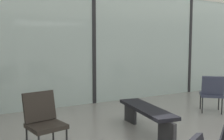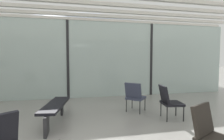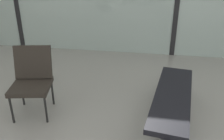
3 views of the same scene
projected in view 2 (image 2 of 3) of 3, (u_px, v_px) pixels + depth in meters
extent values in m
cube|color=#A3B7B2|center=(68.00, 60.00, 6.56)|extent=(14.00, 0.08, 3.07)
cube|color=black|center=(68.00, 60.00, 6.56)|extent=(0.10, 0.12, 3.07)
cube|color=black|center=(151.00, 60.00, 7.28)|extent=(0.10, 0.12, 3.07)
cube|color=beige|center=(63.00, 1.00, 4.53)|extent=(13.72, 0.12, 0.10)
cube|color=beige|center=(65.00, 8.00, 5.17)|extent=(13.72, 0.12, 0.10)
cube|color=beige|center=(66.00, 14.00, 5.82)|extent=(13.72, 0.12, 0.10)
cube|color=beige|center=(67.00, 19.00, 6.46)|extent=(13.72, 0.12, 0.10)
ellipsoid|color=#B2BCD6|center=(89.00, 49.00, 10.72)|extent=(13.10, 4.42, 4.42)
sphere|color=black|center=(16.00, 38.00, 7.97)|extent=(0.28, 0.28, 0.28)
sphere|color=black|center=(36.00, 39.00, 8.16)|extent=(0.28, 0.28, 0.28)
sphere|color=black|center=(55.00, 39.00, 8.34)|extent=(0.28, 0.28, 0.28)
sphere|color=black|center=(74.00, 40.00, 8.52)|extent=(0.28, 0.28, 0.28)
sphere|color=black|center=(92.00, 40.00, 8.71)|extent=(0.28, 0.28, 0.28)
sphere|color=black|center=(109.00, 41.00, 8.89)|extent=(0.28, 0.28, 0.28)
sphere|color=black|center=(125.00, 41.00, 9.08)|extent=(0.28, 0.28, 0.28)
cube|color=black|center=(172.00, 103.00, 4.31)|extent=(0.54, 0.54, 0.06)
cube|color=black|center=(164.00, 94.00, 4.28)|extent=(0.20, 0.49, 0.44)
cylinder|color=black|center=(184.00, 114.00, 4.13)|extent=(0.03, 0.03, 0.37)
cylinder|color=black|center=(176.00, 109.00, 4.55)|extent=(0.03, 0.03, 0.37)
cylinder|color=black|center=(167.00, 114.00, 4.10)|extent=(0.03, 0.03, 0.37)
cylinder|color=black|center=(161.00, 109.00, 4.52)|extent=(0.03, 0.03, 0.37)
cube|color=#28231E|center=(203.00, 119.00, 2.47)|extent=(0.49, 0.33, 0.44)
cube|color=#33384C|center=(136.00, 98.00, 4.94)|extent=(0.68, 0.68, 0.06)
cube|color=#33384C|center=(133.00, 91.00, 4.74)|extent=(0.45, 0.43, 0.44)
cylinder|color=black|center=(145.00, 104.00, 5.03)|extent=(0.03, 0.03, 0.37)
cylinder|color=black|center=(132.00, 102.00, 5.24)|extent=(0.03, 0.03, 0.37)
cylinder|color=black|center=(140.00, 108.00, 4.67)|extent=(0.03, 0.03, 0.37)
cylinder|color=black|center=(126.00, 106.00, 4.88)|extent=(0.03, 0.03, 0.37)
cube|color=black|center=(55.00, 105.00, 4.04)|extent=(0.61, 1.54, 0.06)
cube|color=#262628|center=(46.00, 125.00, 3.39)|extent=(0.06, 0.36, 0.41)
cube|color=#262628|center=(62.00, 106.00, 4.72)|extent=(0.06, 0.36, 0.41)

